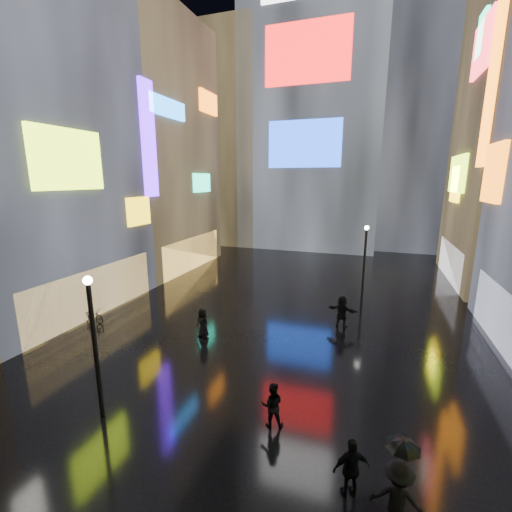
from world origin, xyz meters
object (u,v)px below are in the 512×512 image
at_px(pedestrian_3, 351,468).
at_px(lamp_far, 365,258).
at_px(lamp_near, 94,340).
at_px(bicycle, 92,316).

bearing_deg(pedestrian_3, lamp_far, -116.22).
distance_m(lamp_near, lamp_far, 17.78).
distance_m(lamp_near, bicycle, 9.49).
relative_size(pedestrian_3, bicycle, 1.03).
distance_m(lamp_near, pedestrian_3, 8.80).
xyz_separation_m(lamp_far, pedestrian_3, (0.30, -16.10, -2.09)).
bearing_deg(lamp_near, lamp_far, 62.38).
bearing_deg(lamp_far, pedestrian_3, -88.93).
bearing_deg(bicycle, lamp_far, -54.59).
height_order(lamp_far, pedestrian_3, lamp_far).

